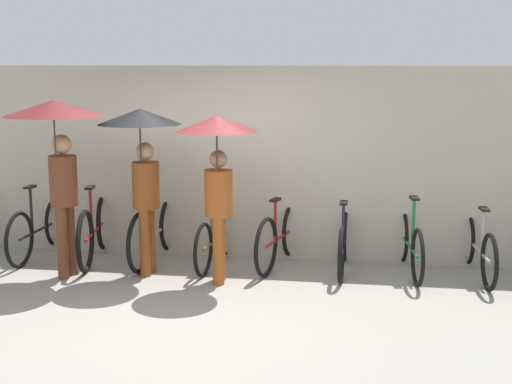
{
  "coord_description": "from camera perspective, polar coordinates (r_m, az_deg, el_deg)",
  "views": [
    {
      "loc": [
        1.8,
        -7.0,
        2.49
      ],
      "look_at": [
        0.55,
        1.16,
        1.0
      ],
      "focal_mm": 50.0,
      "sensor_mm": 36.0,
      "label": 1
    }
  ],
  "objects": [
    {
      "name": "ground_plane",
      "position": [
        7.64,
        -5.47,
        -8.83
      ],
      "size": [
        30.0,
        30.0,
        0.0
      ],
      "primitive_type": "plane",
      "color": "gray"
    },
    {
      "name": "parked_bicycle_1",
      "position": [
        9.72,
        -16.94,
        -2.8
      ],
      "size": [
        0.44,
        1.79,
        0.99
      ],
      "rotation": [
        0.0,
        0.0,
        1.57
      ],
      "color": "black",
      "rests_on": "ground"
    },
    {
      "name": "back_wall",
      "position": [
        9.2,
        -2.66,
        2.37
      ],
      "size": [
        15.42,
        0.12,
        2.47
      ],
      "color": "#B2A893",
      "rests_on": "ground"
    },
    {
      "name": "parked_bicycle_4",
      "position": [
        8.92,
        -3.19,
        -3.63
      ],
      "size": [
        0.44,
        1.67,
        1.09
      ],
      "rotation": [
        0.0,
        0.0,
        1.48
      ],
      "color": "black",
      "rests_on": "ground"
    },
    {
      "name": "pedestrian_leading",
      "position": [
        8.4,
        -15.66,
        4.4
      ],
      "size": [
        1.12,
        1.12,
        2.09
      ],
      "rotation": [
        0.0,
        0.0,
        3.04
      ],
      "color": "brown",
      "rests_on": "ground"
    },
    {
      "name": "parked_bicycle_5",
      "position": [
        8.87,
        1.93,
        -3.57
      ],
      "size": [
        0.53,
        1.68,
        1.02
      ],
      "rotation": [
        0.0,
        0.0,
        1.36
      ],
      "color": "black",
      "rests_on": "ground"
    },
    {
      "name": "pedestrian_trailing",
      "position": [
        7.92,
        -3.1,
        2.92
      ],
      "size": [
        0.9,
        0.9,
        1.94
      ],
      "rotation": [
        0.0,
        0.0,
        3.25
      ],
      "color": "#9E4C1E",
      "rests_on": "ground"
    },
    {
      "name": "parked_bicycle_7",
      "position": [
        8.77,
        12.19,
        -4.07
      ],
      "size": [
        0.44,
        1.7,
        1.03
      ],
      "rotation": [
        0.0,
        0.0,
        1.69
      ],
      "color": "black",
      "rests_on": "ground"
    },
    {
      "name": "parked_bicycle_6",
      "position": [
        8.74,
        7.01,
        -4.03
      ],
      "size": [
        0.44,
        1.63,
        1.11
      ],
      "rotation": [
        0.0,
        0.0,
        1.55
      ],
      "color": "black",
      "rests_on": "ground"
    },
    {
      "name": "parked_bicycle_2",
      "position": [
        9.35,
        -12.74,
        -2.96
      ],
      "size": [
        0.48,
        1.85,
        0.99
      ],
      "rotation": [
        0.0,
        0.0,
        1.73
      ],
      "color": "black",
      "rests_on": "ground"
    },
    {
      "name": "parked_bicycle_3",
      "position": [
        9.15,
        -7.98,
        -3.13
      ],
      "size": [
        0.44,
        1.82,
        0.97
      ],
      "rotation": [
        0.0,
        0.0,
        1.49
      ],
      "color": "black",
      "rests_on": "ground"
    },
    {
      "name": "parked_bicycle_8",
      "position": [
        8.84,
        17.32,
        -4.26
      ],
      "size": [
        0.44,
        1.73,
        1.06
      ],
      "rotation": [
        0.0,
        0.0,
        1.65
      ],
      "color": "black",
      "rests_on": "ground"
    },
    {
      "name": "pedestrian_center",
      "position": [
        8.32,
        -9.1,
        3.59
      ],
      "size": [
        0.95,
        0.95,
        1.99
      ],
      "rotation": [
        0.0,
        0.0,
        3.09
      ],
      "color": "brown",
      "rests_on": "ground"
    }
  ]
}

